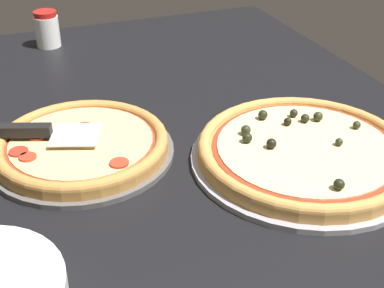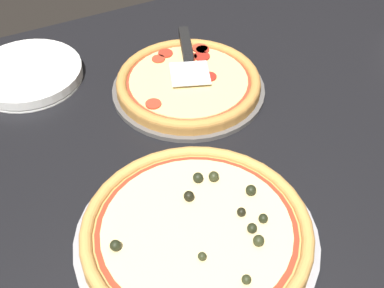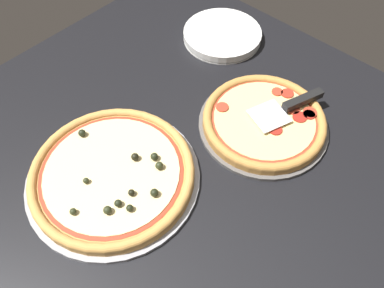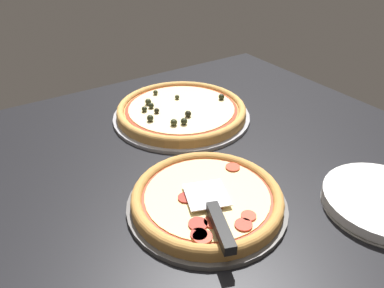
{
  "view_description": "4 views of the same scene",
  "coord_description": "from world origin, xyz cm",
  "px_view_note": "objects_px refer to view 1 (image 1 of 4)",
  "views": [
    {
      "loc": [
        84.77,
        -26.46,
        51.76
      ],
      "look_at": [
        8.92,
        2.56,
        3.0
      ],
      "focal_mm": 50.0,
      "sensor_mm": 36.0,
      "label": 1
    },
    {
      "loc": [
        41.26,
        67.36,
        72.52
      ],
      "look_at": [
        8.92,
        2.56,
        3.0
      ],
      "focal_mm": 50.0,
      "sensor_mm": 36.0,
      "label": 2
    },
    {
      "loc": [
        -26.39,
        41.38,
        75.68
      ],
      "look_at": [
        8.92,
        2.56,
        3.0
      ],
      "focal_mm": 35.0,
      "sensor_mm": 36.0,
      "label": 3
    },
    {
      "loc": [
        -34.24,
        -63.25,
        52.36
      ],
      "look_at": [
        8.92,
        2.56,
        3.0
      ],
      "focal_mm": 35.0,
      "sensor_mm": 36.0,
      "label": 4
    }
  ],
  "objects_px": {
    "serving_spatula": "(33,131)",
    "parmesan_shaker": "(47,29)",
    "pizza_front": "(81,143)",
    "pizza_back": "(305,150)"
  },
  "relations": [
    {
      "from": "pizza_back",
      "to": "parmesan_shaker",
      "type": "distance_m",
      "value": 0.82
    },
    {
      "from": "pizza_front",
      "to": "serving_spatula",
      "type": "bearing_deg",
      "value": -113.94
    },
    {
      "from": "serving_spatula",
      "to": "parmesan_shaker",
      "type": "xyz_separation_m",
      "value": [
        -0.55,
        0.1,
        0.0
      ]
    },
    {
      "from": "serving_spatula",
      "to": "parmesan_shaker",
      "type": "relative_size",
      "value": 2.16
    },
    {
      "from": "pizza_front",
      "to": "pizza_back",
      "type": "relative_size",
      "value": 0.83
    },
    {
      "from": "serving_spatula",
      "to": "pizza_back",
      "type": "bearing_deg",
      "value": 65.78
    },
    {
      "from": "pizza_back",
      "to": "parmesan_shaker",
      "type": "height_order",
      "value": "parmesan_shaker"
    },
    {
      "from": "pizza_front",
      "to": "pizza_back",
      "type": "distance_m",
      "value": 0.4
    },
    {
      "from": "serving_spatula",
      "to": "pizza_front",
      "type": "bearing_deg",
      "value": 66.06
    },
    {
      "from": "pizza_front",
      "to": "serving_spatula",
      "type": "xyz_separation_m",
      "value": [
        -0.03,
        -0.08,
        0.02
      ]
    }
  ]
}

